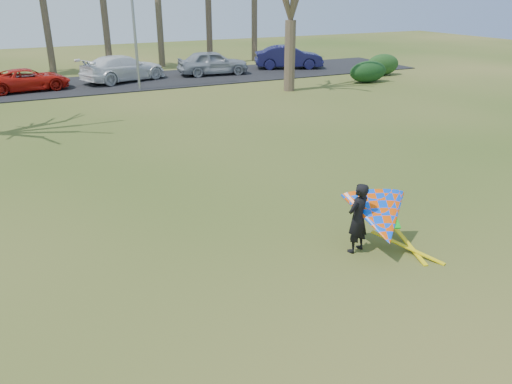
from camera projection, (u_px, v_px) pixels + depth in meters
name	position (u px, v px, depth m)	size (l,w,h in m)	color
ground	(297.00, 271.00, 10.75)	(100.00, 100.00, 0.00)	#22480F
parking_strip	(97.00, 84.00, 31.54)	(46.00, 7.00, 0.06)	black
streetlight	(136.00, 11.00, 28.25)	(2.28, 0.18, 8.00)	gray
hedge_near	(368.00, 72.00, 32.14)	(2.73, 1.24, 1.36)	#123315
hedge_far	(383.00, 65.00, 34.76)	(2.63, 1.23, 1.46)	#183C15
car_2	(29.00, 80.00, 29.26)	(2.12, 4.59, 1.28)	red
car_3	(123.00, 68.00, 32.24)	(2.29, 5.63, 1.63)	white
car_4	(213.00, 63.00, 34.62)	(1.95, 4.86, 1.66)	#9A9FA7
car_5	(289.00, 57.00, 37.40)	(1.75, 5.02, 1.66)	#171643
kite_flyer	(379.00, 218.00, 11.23)	(2.13, 2.39, 2.02)	black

